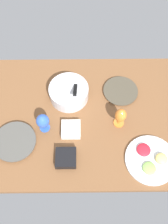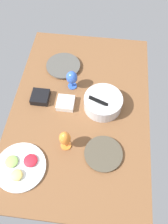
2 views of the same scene
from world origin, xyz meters
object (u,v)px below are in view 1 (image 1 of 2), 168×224
(dinner_plate_right, at_px, (120,91))
(mixing_bowl, at_px, (69,92))
(fruit_platter, at_px, (151,159))
(dinner_plate_left, at_px, (15,142))
(square_bowl_black, at_px, (66,158))
(square_bowl_white, at_px, (71,129))
(hurricane_glass_orange, at_px, (120,116))
(hurricane_glass_blue, at_px, (43,121))

(dinner_plate_right, distance_m, mixing_bowl, 0.39)
(mixing_bowl, relative_size, fruit_platter, 0.85)
(dinner_plate_left, bearing_deg, square_bowl_black, -19.19)
(dinner_plate_right, distance_m, square_bowl_black, 0.65)
(dinner_plate_left, distance_m, square_bowl_white, 0.38)
(hurricane_glass_orange, distance_m, square_bowl_white, 0.35)
(hurricane_glass_blue, xyz_separation_m, square_bowl_white, (0.18, -0.02, -0.08))
(mixing_bowl, bearing_deg, square_bowl_white, -86.44)
(mixing_bowl, distance_m, hurricane_glass_orange, 0.42)
(fruit_platter, bearing_deg, hurricane_glass_orange, 124.82)
(dinner_plate_left, bearing_deg, square_bowl_white, 12.26)
(square_bowl_black, bearing_deg, mixing_bowl, 88.53)
(hurricane_glass_blue, xyz_separation_m, square_bowl_black, (0.15, -0.23, -0.07))
(dinner_plate_right, height_order, hurricane_glass_blue, hurricane_glass_blue)
(mixing_bowl, bearing_deg, square_bowl_black, -91.47)
(dinner_plate_left, bearing_deg, hurricane_glass_blue, 28.78)
(fruit_platter, xyz_separation_m, square_bowl_white, (-0.52, 0.21, 0.01))
(dinner_plate_left, bearing_deg, fruit_platter, -8.37)
(mixing_bowl, distance_m, hurricane_glass_blue, 0.31)
(square_bowl_white, distance_m, square_bowl_black, 0.20)
(dinner_plate_right, xyz_separation_m, hurricane_glass_blue, (-0.55, -0.29, 0.09))
(mixing_bowl, bearing_deg, dinner_plate_left, -134.67)
(dinner_plate_right, relative_size, mixing_bowl, 0.91)
(dinner_plate_right, bearing_deg, hurricane_glass_orange, -97.27)
(square_bowl_white, bearing_deg, dinner_plate_right, 40.87)
(hurricane_glass_orange, relative_size, square_bowl_white, 1.38)
(dinner_plate_right, bearing_deg, square_bowl_white, -139.13)
(hurricane_glass_orange, xyz_separation_m, square_bowl_black, (-0.36, -0.26, -0.08))
(fruit_platter, bearing_deg, square_bowl_white, 157.70)
(hurricane_glass_blue, distance_m, square_bowl_black, 0.28)
(hurricane_glass_orange, xyz_separation_m, square_bowl_white, (-0.33, -0.06, -0.08))
(hurricane_glass_blue, height_order, square_bowl_white, hurricane_glass_blue)
(dinner_plate_right, relative_size, hurricane_glass_orange, 1.46)
(mixing_bowl, height_order, square_bowl_black, mixing_bowl)
(square_bowl_white, bearing_deg, hurricane_glass_orange, 9.62)
(fruit_platter, xyz_separation_m, hurricane_glass_orange, (-0.19, 0.27, 0.09))
(dinner_plate_left, xyz_separation_m, mixing_bowl, (0.36, 0.36, 0.04))
(dinner_plate_left, height_order, dinner_plate_right, dinner_plate_left)
(hurricane_glass_orange, distance_m, square_bowl_black, 0.45)
(fruit_platter, height_order, hurricane_glass_orange, hurricane_glass_orange)
(dinner_plate_right, xyz_separation_m, fruit_platter, (0.15, -0.53, 0.00))
(square_bowl_white, bearing_deg, mixing_bowl, 93.56)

